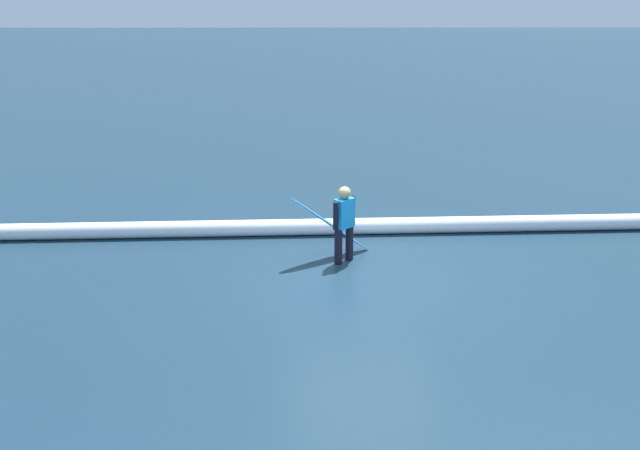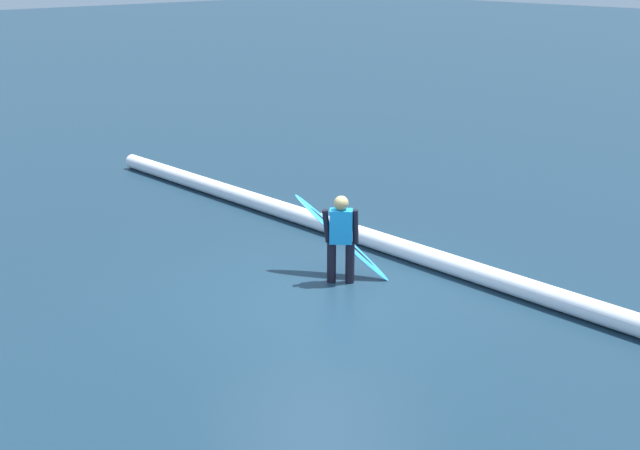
% 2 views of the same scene
% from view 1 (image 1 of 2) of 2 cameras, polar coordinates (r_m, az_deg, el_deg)
% --- Properties ---
extents(ground_plane, '(133.44, 133.44, 0.00)m').
position_cam_1_polar(ground_plane, '(12.19, 3.25, -4.14)').
color(ground_plane, '#172E3F').
extents(surfer, '(0.40, 0.44, 1.38)m').
position_cam_1_polar(surfer, '(12.59, 1.91, 0.37)').
color(surfer, black).
rests_on(surfer, ground_plane).
extents(surfboard, '(1.52, 0.92, 1.25)m').
position_cam_1_polar(surfboard, '(12.86, 0.86, 0.02)').
color(surfboard, '#268CE5').
rests_on(surfboard, ground_plane).
extents(wave_crest_foreground, '(20.75, 1.23, 0.32)m').
position_cam_1_polar(wave_crest_foreground, '(14.49, 10.13, 0.03)').
color(wave_crest_foreground, white).
rests_on(wave_crest_foreground, ground_plane).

